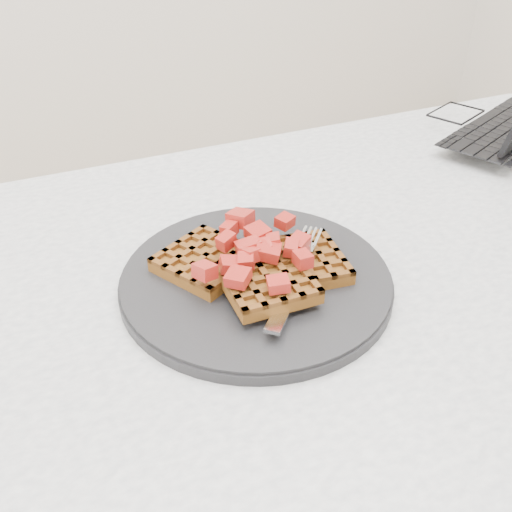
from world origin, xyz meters
The scene contains 6 objects.
table centered at (0.00, 0.00, 0.64)m, with size 1.20×0.80×0.75m.
plate centered at (-0.14, 0.02, 0.76)m, with size 0.30×0.30×0.02m, color black.
waffles centered at (-0.14, 0.02, 0.78)m, with size 0.21×0.18×0.03m.
strawberry_pile centered at (-0.14, 0.02, 0.80)m, with size 0.15×0.15×0.02m, color #8B0400, non-canonical shape.
fork centered at (-0.11, -0.01, 0.77)m, with size 0.02×0.18×0.02m, color silver, non-canonical shape.
laptop centered at (0.41, 0.24, 0.79)m, with size 0.36×0.32×0.21m.
Camera 1 is at (-0.35, -0.44, 1.14)m, focal length 40.00 mm.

